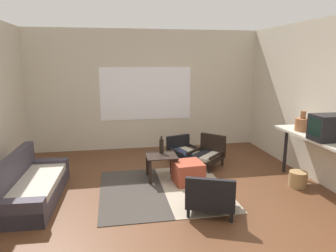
% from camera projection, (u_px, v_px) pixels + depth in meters
% --- Properties ---
extents(ground_plane, '(7.80, 7.80, 0.00)m').
position_uv_depth(ground_plane, '(170.00, 204.00, 4.46)').
color(ground_plane, '#56331E').
extents(far_wall_with_window, '(5.60, 0.13, 2.70)m').
position_uv_depth(far_wall_with_window, '(146.00, 90.00, 7.12)').
color(far_wall_with_window, beige).
rests_on(far_wall_with_window, ground).
extents(side_wall_right, '(0.12, 6.60, 2.70)m').
position_uv_depth(side_wall_right, '(331.00, 104.00, 4.93)').
color(side_wall_right, beige).
rests_on(side_wall_right, ground).
extents(area_rug, '(1.99, 1.95, 0.01)m').
position_uv_depth(area_rug, '(163.00, 190.00, 4.94)').
color(area_rug, '#38332D').
rests_on(area_rug, ground).
extents(couch, '(0.78, 1.81, 0.67)m').
position_uv_depth(couch, '(30.00, 186.00, 4.56)').
color(couch, '#38333D').
rests_on(couch, ground).
extents(coffee_table, '(0.52, 0.50, 0.43)m').
position_uv_depth(coffee_table, '(161.00, 160.00, 5.34)').
color(coffee_table, black).
rests_on(coffee_table, ground).
extents(armchair_by_window, '(0.70, 0.75, 0.49)m').
position_uv_depth(armchair_by_window, '(183.00, 150.00, 6.36)').
color(armchair_by_window, black).
rests_on(armchair_by_window, ground).
extents(armchair_striped_foreground, '(0.81, 0.78, 0.57)m').
position_uv_depth(armchair_striped_foreground, '(211.00, 197.00, 4.13)').
color(armchair_striped_foreground, black).
rests_on(armchair_striped_foreground, ground).
extents(armchair_corner, '(0.82, 0.82, 0.59)m').
position_uv_depth(armchair_corner, '(208.00, 153.00, 6.01)').
color(armchair_corner, black).
rests_on(armchair_corner, ground).
extents(ottoman_orange, '(0.50, 0.50, 0.37)m').
position_uv_depth(ottoman_orange, '(188.00, 173.00, 5.19)').
color(ottoman_orange, '#993D28').
rests_on(ottoman_orange, ground).
extents(console_shelf, '(0.44, 1.74, 0.88)m').
position_uv_depth(console_shelf, '(316.00, 142.00, 4.81)').
color(console_shelf, beige).
rests_on(console_shelf, ground).
extents(crt_television, '(0.46, 0.36, 0.38)m').
position_uv_depth(crt_television, '(328.00, 128.00, 4.51)').
color(crt_television, black).
rests_on(crt_television, console_shelf).
extents(clay_vase, '(0.24, 0.24, 0.33)m').
position_uv_depth(clay_vase, '(302.00, 124.00, 5.13)').
color(clay_vase, '#935B38').
rests_on(clay_vase, console_shelf).
extents(glass_bottle, '(0.08, 0.08, 0.30)m').
position_uv_depth(glass_bottle, '(161.00, 146.00, 5.41)').
color(glass_bottle, black).
rests_on(glass_bottle, coffee_table).
extents(wicker_basket, '(0.29, 0.29, 0.25)m').
position_uv_depth(wicker_basket, '(298.00, 179.00, 5.06)').
color(wicker_basket, '#9E7A4C').
rests_on(wicker_basket, ground).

